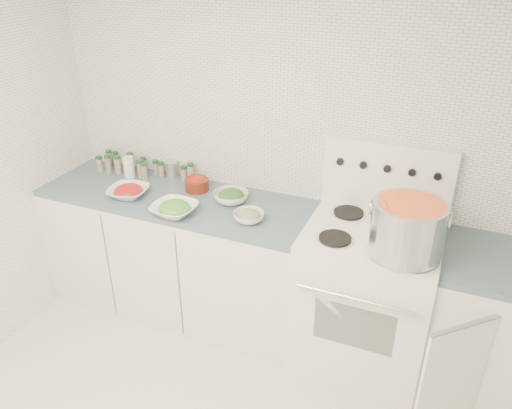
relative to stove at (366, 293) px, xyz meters
name	(u,v)px	position (x,y,z in m)	size (l,w,h in m)	color
room_walls	(189,210)	(-0.48, -1.19, 1.06)	(3.54, 3.04, 2.52)	white
counter_left	(180,253)	(-1.30, 0.00, -0.05)	(1.85, 0.62, 0.90)	white
stove	(366,293)	(0.00, 0.00, 0.00)	(0.76, 0.70, 1.36)	white
counter_right	(512,335)	(0.82, 0.00, -0.05)	(0.89, 0.90, 0.90)	white
stock_pot	(408,227)	(0.19, -0.18, 0.60)	(0.40, 0.38, 0.29)	silver
bowl_tomato	(128,191)	(-1.59, -0.12, 0.44)	(0.29, 0.29, 0.09)	white
bowl_snowpea	(174,209)	(-1.18, -0.21, 0.44)	(0.28, 0.28, 0.09)	white
bowl_broccoli	(231,196)	(-0.93, 0.07, 0.45)	(0.27, 0.27, 0.09)	white
bowl_zucchini	(249,216)	(-0.72, -0.11, 0.44)	(0.23, 0.23, 0.07)	white
bowl_pepper	(197,183)	(-1.22, 0.14, 0.45)	(0.16, 0.16, 0.10)	#611D10
salt_canister	(129,167)	(-1.76, 0.15, 0.48)	(0.08, 0.08, 0.15)	white
tin_can	(172,170)	(-1.48, 0.26, 0.46)	(0.09, 0.09, 0.11)	#B1AA95
spice_cluster	(138,166)	(-1.74, 0.21, 0.47)	(0.76, 0.15, 0.14)	gray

